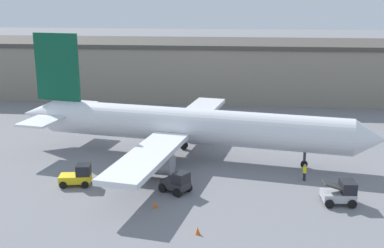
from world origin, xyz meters
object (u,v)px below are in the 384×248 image
baggage_tug (78,176)px  belt_loader_truck (341,193)px  ground_crew_worker (305,172)px  safety_cone_near (198,231)px  pushback_tug (177,183)px  airplane (182,125)px  safety_cone_far (155,205)px

baggage_tug → belt_loader_truck: bearing=-12.8°
ground_crew_worker → baggage_tug: bearing=-85.2°
baggage_tug → ground_crew_worker: bearing=0.3°
ground_crew_worker → safety_cone_near: size_ratio=2.93×
ground_crew_worker → pushback_tug: bearing=-75.0°
airplane → safety_cone_near: airplane is taller
belt_loader_truck → airplane: bearing=139.1°
baggage_tug → safety_cone_near: baggage_tug is taller
airplane → baggage_tug: 12.65m
ground_crew_worker → belt_loader_truck: belt_loader_truck is taller
ground_crew_worker → belt_loader_truck: 5.45m
airplane → safety_cone_far: airplane is taller
safety_cone_far → ground_crew_worker: bearing=29.6°
baggage_tug → safety_cone_far: baggage_tug is taller
ground_crew_worker → safety_cone_near: 14.56m
ground_crew_worker → airplane: bearing=-119.4°
pushback_tug → safety_cone_near: (2.47, -7.47, -0.63)m
airplane → baggage_tug: (-8.51, -8.99, -2.59)m
baggage_tug → safety_cone_near: 14.31m
airplane → safety_cone_far: 13.53m
belt_loader_truck → pushback_tug: bearing=171.5°
safety_cone_far → airplane: bearing=87.1°
pushback_tug → safety_cone_near: pushback_tug is taller
pushback_tug → airplane: bearing=126.6°
ground_crew_worker → safety_cone_far: bearing=-64.3°
safety_cone_far → baggage_tug: bearing=152.2°
belt_loader_truck → safety_cone_far: belt_loader_truck is taller
baggage_tug → belt_loader_truck: (23.04, -1.75, 0.06)m
ground_crew_worker → pushback_tug: 12.16m
pushback_tug → safety_cone_far: (-1.37, -3.36, -0.63)m
baggage_tug → pushback_tug: bearing=-13.2°
belt_loader_truck → pushback_tug: (-13.82, 0.98, -0.06)m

